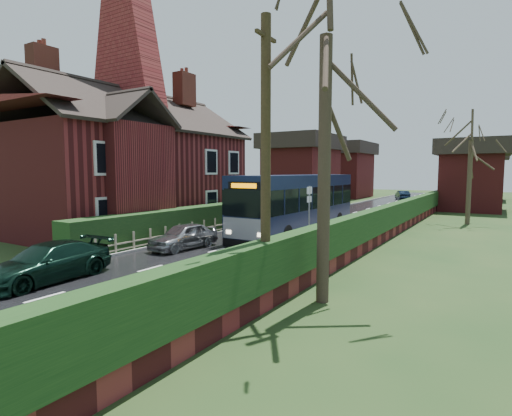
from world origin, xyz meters
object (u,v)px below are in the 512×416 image
Objects in this scene: bus_stop_sign at (309,207)px; telegraph_pole at (266,164)px; bus at (297,204)px; brick_house at (130,159)px; car_green at (47,262)px; car_silver at (184,236)px.

telegraph_pole is (2.60, -8.52, 1.85)m from bus_stop_sign.
telegraph_pole reaches higher than bus.
telegraph_pole reaches higher than bus_stop_sign.
bus is 1.50× the size of telegraph_pole.
brick_house reaches higher than bus.
bus_stop_sign is (11.93, 0.27, -2.46)m from brick_house.
car_green is at bearing -170.08° from telegraph_pole.
brick_house is 1.96× the size of telegraph_pole.
telegraph_pole is (7.40, 1.47, 3.14)m from car_green.
bus reaches higher than bus_stop_sign.
brick_house is 16.73m from telegraph_pole.
car_green is at bearing -114.38° from bus_stop_sign.
car_green is at bearing -86.48° from car_silver.
car_green is at bearing -99.49° from bus.
bus is at bearing 111.03° from telegraph_pole.
car_silver is 9.43m from telegraph_pole.
brick_house is at bearing 149.09° from telegraph_pole.
car_green is (-0.06, -6.48, 0.02)m from car_silver.
bus is at bearing 76.02° from car_silver.
bus_stop_sign is (4.74, 3.51, 1.31)m from car_silver.
bus_stop_sign is at bearing 1.29° from brick_house.
brick_house is at bearing 159.83° from car_silver.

